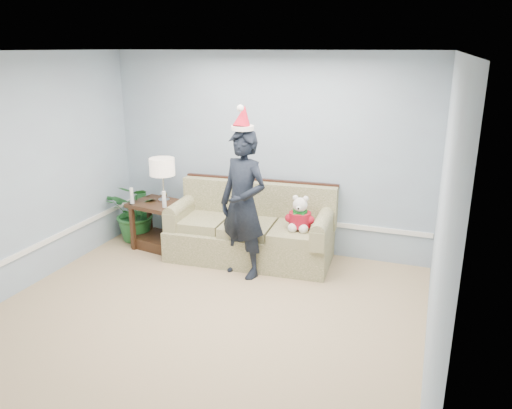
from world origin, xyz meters
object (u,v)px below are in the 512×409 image
object	(u,v)px
houseplant	(137,212)
sofa	(251,232)
man	(243,205)
teddy_bear	(300,217)
side_table	(158,229)
table_lamp	(162,169)

from	to	relation	value
houseplant	sofa	bearing A→B (deg)	-0.45
man	teddy_bear	size ratio (longest dim) A/B	4.04
side_table	table_lamp	size ratio (longest dim) A/B	1.25
houseplant	table_lamp	bearing A→B (deg)	-5.55
side_table	houseplant	xyz separation A→B (m)	(-0.41, 0.12, 0.18)
sofa	table_lamp	distance (m)	1.51
table_lamp	side_table	bearing A→B (deg)	-136.22
side_table	teddy_bear	bearing A→B (deg)	-0.75
sofa	houseplant	size ratio (longest dim) A/B	2.51
teddy_bear	sofa	bearing A→B (deg)	165.62
sofa	table_lamp	xyz separation A→B (m)	(-1.30, -0.03, 0.78)
table_lamp	teddy_bear	world-z (taller)	table_lamp
sofa	man	size ratio (longest dim) A/B	1.21
table_lamp	man	world-z (taller)	man
side_table	man	size ratio (longest dim) A/B	0.42
table_lamp	houseplant	size ratio (longest dim) A/B	0.70
man	side_table	bearing A→B (deg)	-176.39
teddy_bear	side_table	bearing A→B (deg)	175.58
sofa	houseplant	xyz separation A→B (m)	(-1.79, 0.01, 0.08)
table_lamp	man	size ratio (longest dim) A/B	0.34
man	sofa	bearing A→B (deg)	119.85
sofa	table_lamp	world-z (taller)	table_lamp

